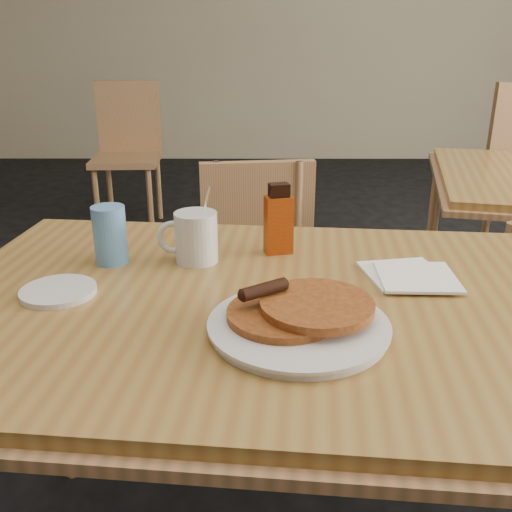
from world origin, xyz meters
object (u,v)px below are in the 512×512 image
at_px(chair_wall_extra, 128,141).
at_px(main_table, 268,315).
at_px(syrup_bottle, 279,221).
at_px(coffee_mug, 195,236).
at_px(pancake_plate, 299,320).
at_px(chair_main_far, 258,269).
at_px(blue_tumbler, 110,235).

bearing_deg(chair_wall_extra, main_table, -75.37).
xyz_separation_m(chair_wall_extra, syrup_bottle, (0.91, -2.55, 0.27)).
xyz_separation_m(coffee_mug, syrup_bottle, (0.19, 0.05, 0.02)).
relative_size(chair_wall_extra, pancake_plate, 3.02).
distance_m(chair_wall_extra, coffee_mug, 2.71).
xyz_separation_m(main_table, pancake_plate, (0.05, -0.13, 0.06)).
height_order(chair_main_far, pancake_plate, chair_main_far).
bearing_deg(chair_main_far, main_table, -95.80).
bearing_deg(main_table, chair_wall_extra, 107.46).
bearing_deg(syrup_bottle, main_table, -110.74).
bearing_deg(chair_main_far, pancake_plate, -92.77).
height_order(pancake_plate, coffee_mug, coffee_mug).
relative_size(main_table, syrup_bottle, 8.71).
distance_m(main_table, chair_wall_extra, 2.93).
relative_size(main_table, coffee_mug, 8.05).
height_order(chair_wall_extra, syrup_bottle, chair_wall_extra).
relative_size(chair_main_far, syrup_bottle, 5.15).
relative_size(chair_wall_extra, syrup_bottle, 5.75).
bearing_deg(syrup_bottle, blue_tumbler, 175.37).
xyz_separation_m(chair_main_far, pancake_plate, (0.07, -0.87, 0.27)).
xyz_separation_m(main_table, blue_tumbler, (-0.34, 0.18, 0.10)).
bearing_deg(pancake_plate, blue_tumbler, 141.59).
xyz_separation_m(coffee_mug, blue_tumbler, (-0.18, -0.01, 0.01)).
relative_size(main_table, pancake_plate, 4.58).
bearing_deg(pancake_plate, syrup_bottle, 93.38).
bearing_deg(syrup_bottle, chair_main_far, 81.27).
bearing_deg(pancake_plate, coffee_mug, 123.19).
relative_size(chair_main_far, blue_tumbler, 6.57).
xyz_separation_m(pancake_plate, coffee_mug, (-0.21, 0.32, 0.04)).
relative_size(chair_main_far, pancake_plate, 2.71).
relative_size(coffee_mug, blue_tumbler, 1.38).
height_order(chair_wall_extra, coffee_mug, chair_wall_extra).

